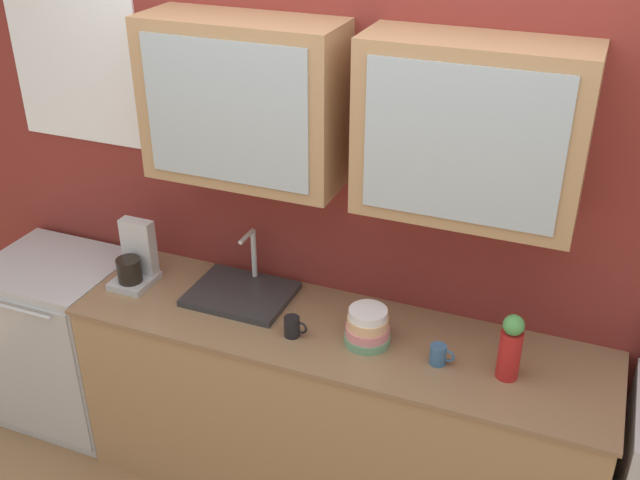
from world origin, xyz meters
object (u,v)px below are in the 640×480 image
Objects in this scene: cup_near_sink at (293,327)px; coffee_maker at (135,260)px; sink_faucet at (241,292)px; bowl_stack at (368,327)px; cup_near_bowls at (439,355)px; dishwasher at (66,340)px; vase at (510,347)px.

coffee_maker is at bearing 171.58° from cup_near_sink.
coffee_maker is (-0.50, -0.06, 0.09)m from sink_faucet.
bowl_stack is 0.30m from cup_near_bowls.
sink_faucet is 0.50× the size of dishwasher.
coffee_maker is (-0.83, 0.12, 0.06)m from cup_near_sink.
cup_near_bowls is (0.92, -0.14, 0.02)m from sink_faucet.
sink_faucet is at bearing 174.22° from vase.
dishwasher is (-1.59, 0.02, -0.51)m from bowl_stack.
cup_near_sink is (0.33, -0.18, 0.02)m from sink_faucet.
bowl_stack is at bearing -0.73° from dishwasher.
sink_faucet is 1.08m from dishwasher.
sink_faucet is 4.39× the size of cup_near_sink.
coffee_maker reaches higher than sink_faucet.
bowl_stack is 0.21× the size of dishwasher.
cup_near_sink reaches higher than dishwasher.
vase is 0.86m from cup_near_sink.
cup_near_sink is at bearing -8.42° from coffee_maker.
vase is 0.31× the size of dishwasher.
coffee_maker reaches higher than bowl_stack.
dishwasher is at bearing 175.89° from cup_near_sink.
cup_near_sink is (-0.29, -0.07, -0.03)m from bowl_stack.
vase is 1.68m from coffee_maker.
cup_near_bowls is at bearing -1.51° from dishwasher.
bowl_stack is at bearing -2.54° from coffee_maker.
coffee_maker reaches higher than cup_near_sink.
cup_near_bowls is (-0.26, -0.02, -0.09)m from vase.
cup_near_bowls is 1.95m from dishwasher.
sink_faucet is 0.38m from cup_near_sink.
cup_near_bowls is 1.42m from coffee_maker.
vase is at bearing -0.78° from dishwasher.
sink_faucet is at bearing 6.94° from coffee_maker.
sink_faucet and vase have the same top height.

